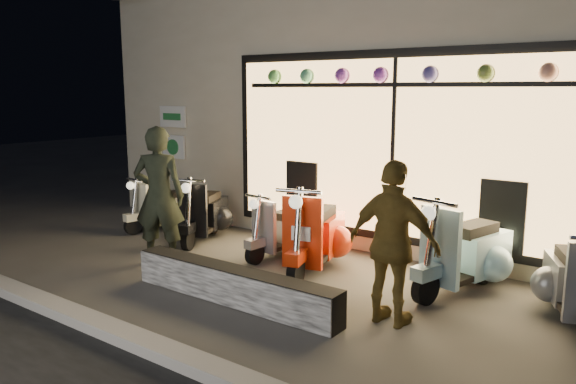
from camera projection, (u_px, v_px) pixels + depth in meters
name	position (u px, v px, depth m)	size (l,w,h in m)	color
ground	(260.00, 283.00, 6.86)	(40.00, 40.00, 0.00)	#383533
kerb	(125.00, 336.00, 5.27)	(40.00, 0.25, 0.12)	slate
shop_building	(428.00, 102.00, 10.43)	(10.20, 6.23, 4.20)	beige
graffiti_barrier	(233.00, 285.00, 6.22)	(2.74, 0.28, 0.40)	black
scooter_silver	(287.00, 229.00, 8.03)	(0.47, 1.27, 0.90)	black
scooter_red	(317.00, 234.00, 7.42)	(0.78, 1.58, 1.13)	black
scooter_black	(206.00, 213.00, 8.92)	(0.81, 1.38, 1.01)	black
scooter_cream	(166.00, 208.00, 9.55)	(0.52, 1.23, 0.88)	black
scooter_blue	(470.00, 252.00, 6.62)	(0.76, 1.57, 1.12)	black
scooter_grey	(574.00, 281.00, 5.79)	(0.81, 1.35, 0.99)	black
man	(159.00, 196.00, 7.51)	(0.68, 0.45, 1.87)	black
woman	(393.00, 244.00, 5.55)	(0.98, 0.41, 1.67)	brown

